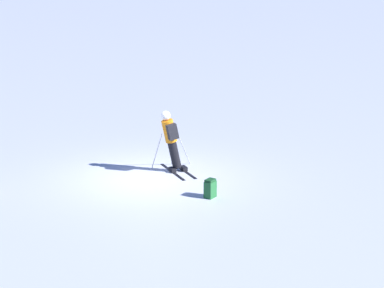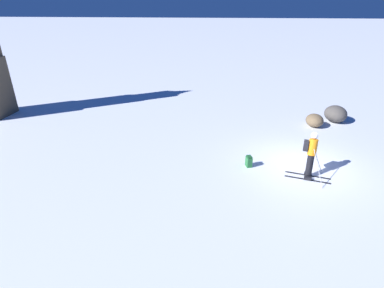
{
  "view_description": "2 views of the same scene",
  "coord_description": "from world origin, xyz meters",
  "px_view_note": "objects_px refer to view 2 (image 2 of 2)",
  "views": [
    {
      "loc": [
        9.61,
        14.64,
        5.67
      ],
      "look_at": [
        0.0,
        2.01,
        1.43
      ],
      "focal_mm": 60.0,
      "sensor_mm": 36.0,
      "label": 1
    },
    {
      "loc": [
        -11.95,
        3.54,
        6.44
      ],
      "look_at": [
        0.12,
        4.88,
        0.73
      ],
      "focal_mm": 28.0,
      "sensor_mm": 36.0,
      "label": 2
    }
  ],
  "objects_px": {
    "exposed_boulder_0": "(336,114)",
    "exposed_boulder_1": "(315,120)",
    "spare_backpack": "(249,161)",
    "skier": "(311,152)"
  },
  "relations": [
    {
      "from": "exposed_boulder_0",
      "to": "exposed_boulder_1",
      "type": "height_order",
      "value": "exposed_boulder_0"
    },
    {
      "from": "exposed_boulder_1",
      "to": "spare_backpack",
      "type": "bearing_deg",
      "value": 142.16
    },
    {
      "from": "skier",
      "to": "exposed_boulder_0",
      "type": "distance_m",
      "value": 7.32
    },
    {
      "from": "skier",
      "to": "exposed_boulder_0",
      "type": "xyz_separation_m",
      "value": [
        6.61,
        -3.09,
        -0.57
      ]
    },
    {
      "from": "exposed_boulder_1",
      "to": "exposed_boulder_0",
      "type": "bearing_deg",
      "value": -55.87
    },
    {
      "from": "exposed_boulder_0",
      "to": "skier",
      "type": "bearing_deg",
      "value": 154.94
    },
    {
      "from": "skier",
      "to": "exposed_boulder_0",
      "type": "relative_size",
      "value": 1.28
    },
    {
      "from": "spare_backpack",
      "to": "exposed_boulder_1",
      "type": "distance_m",
      "value": 6.57
    },
    {
      "from": "spare_backpack",
      "to": "exposed_boulder_1",
      "type": "xyz_separation_m",
      "value": [
        5.19,
        -4.03,
        0.12
      ]
    },
    {
      "from": "skier",
      "to": "spare_backpack",
      "type": "height_order",
      "value": "skier"
    }
  ]
}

